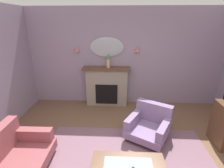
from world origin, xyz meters
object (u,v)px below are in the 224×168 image
object	(u,v)px
wall_sconce_left	(77,49)
fireplace	(107,87)
mantel_vase_centre	(108,61)
wall_mirror	(107,47)
armchair_near_fireplace	(150,124)
wall_sconce_right	(137,49)

from	to	relation	value
wall_sconce_left	fireplace	bearing A→B (deg)	-6.16
mantel_vase_centre	wall_mirror	world-z (taller)	wall_mirror
mantel_vase_centre	wall_sconce_left	distance (m)	0.96
mantel_vase_centre	armchair_near_fireplace	world-z (taller)	mantel_vase_centre
fireplace	wall_mirror	bearing A→B (deg)	90.00
mantel_vase_centre	wall_sconce_right	distance (m)	0.86
wall_sconce_left	wall_sconce_right	bearing A→B (deg)	0.00
wall_sconce_left	wall_sconce_right	world-z (taller)	same
fireplace	wall_sconce_left	size ratio (longest dim) A/B	9.71
armchair_near_fireplace	wall_sconce_right	bearing A→B (deg)	97.20
wall_sconce_right	armchair_near_fireplace	world-z (taller)	wall_sconce_right
wall_sconce_left	wall_mirror	bearing A→B (deg)	3.37
fireplace	armchair_near_fireplace	world-z (taller)	fireplace
fireplace	wall_sconce_right	xyz separation A→B (m)	(0.85, 0.09, 1.09)
wall_sconce_left	wall_sconce_right	distance (m)	1.70
wall_mirror	wall_sconce_right	distance (m)	0.85
wall_sconce_left	armchair_near_fireplace	world-z (taller)	wall_sconce_left
mantel_vase_centre	wall_sconce_right	size ratio (longest dim) A/B	2.87
armchair_near_fireplace	mantel_vase_centre	bearing A→B (deg)	124.59
fireplace	wall_mirror	distance (m)	1.15
wall_mirror	armchair_near_fireplace	xyz separation A→B (m)	(1.05, -1.62, -1.40)
mantel_vase_centre	wall_mirror	size ratio (longest dim) A/B	0.42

